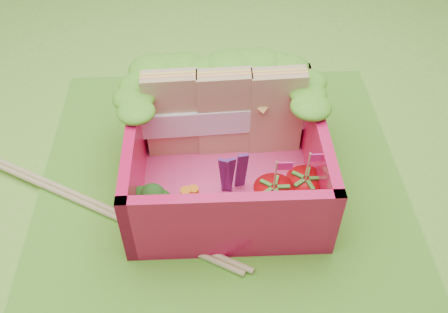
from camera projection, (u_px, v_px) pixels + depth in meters
ground at (222, 184)px, 3.62m from camera, size 14.00×14.00×0.00m
placemat at (222, 183)px, 3.61m from camera, size 2.60×2.60×0.03m
bento_floor at (226, 178)px, 3.59m from camera, size 1.30×1.30×0.05m
bento_box at (226, 154)px, 3.41m from camera, size 1.30×1.30×0.55m
lettuce_ruffle at (223, 73)px, 3.51m from camera, size 1.43×0.77×0.11m
sandwich_stack at (225, 113)px, 3.55m from camera, size 1.22×0.23×0.67m
broccoli at (148, 200)px, 3.19m from camera, size 0.34×0.34×0.25m
carrot_sticks at (190, 201)px, 3.24m from camera, size 0.12×0.09×0.25m
purple_wedges at (232, 174)px, 3.33m from camera, size 0.18×0.08×0.38m
strawberry_left at (273, 201)px, 3.23m from camera, size 0.26×0.26×0.50m
strawberry_right at (304, 192)px, 3.28m from camera, size 0.26×0.26×0.50m
snap_peas at (278, 207)px, 3.34m from camera, size 0.59×0.31×0.05m
chopsticks at (90, 203)px, 3.43m from camera, size 2.19×1.24×0.04m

